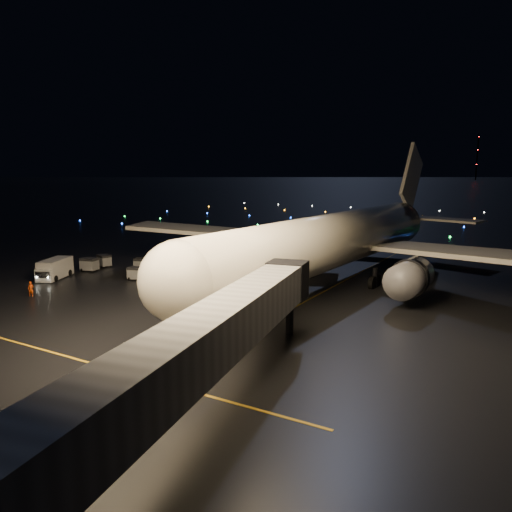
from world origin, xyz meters
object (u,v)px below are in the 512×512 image
object	(u,v)px
baggage_cart_1	(143,265)
service_truck	(55,269)
baggage_cart_3	(104,261)
baggage_cart_4	(90,264)
crew_c	(160,273)
pushback_tug	(145,353)
belt_loader	(190,287)
baggage_cart_2	(89,265)
airliner	(347,209)
baggage_cart_0	(136,273)
crew_a	(31,289)

from	to	relation	value
baggage_cart_1	service_truck	bearing A→B (deg)	-136.00
baggage_cart_1	baggage_cart_3	bearing A→B (deg)	172.40
baggage_cart_3	baggage_cart_4	world-z (taller)	baggage_cart_3
crew_c	pushback_tug	bearing A→B (deg)	0.09
crew_c	baggage_cart_4	size ratio (longest dim) A/B	0.79
belt_loader	baggage_cart_2	xyz separation A→B (m)	(-22.85, 6.12, -0.76)
airliner	baggage_cart_3	xyz separation A→B (m)	(-34.36, -9.40, -8.50)
baggage_cart_0	baggage_cart_1	size ratio (longest dim) A/B	0.95
airliner	service_truck	size ratio (longest dim) A/B	9.22
belt_loader	baggage_cart_4	world-z (taller)	belt_loader
crew_a	baggage_cart_4	xyz separation A→B (m)	(-6.18, 13.97, 0.03)
baggage_cart_1	baggage_cart_4	distance (m)	7.73
crew_c	baggage_cart_4	xyz separation A→B (m)	(-12.96, -0.22, 0.06)
belt_loader	baggage_cart_0	world-z (taller)	belt_loader
pushback_tug	belt_loader	distance (m)	17.94
pushback_tug	baggage_cart_2	xyz separation A→B (m)	(-31.06, 22.05, 0.01)
airliner	baggage_cart_1	distance (m)	29.90
pushback_tug	baggage_cart_1	xyz separation A→B (m)	(-24.75, 26.14, -0.03)
airliner	baggage_cart_1	bearing A→B (deg)	-158.69
airliner	baggage_cart_3	bearing A→B (deg)	-161.24
crew_c	baggage_cart_1	world-z (taller)	baggage_cart_1
crew_a	baggage_cart_2	world-z (taller)	baggage_cart_2
crew_a	baggage_cart_2	distance (m)	14.53
airliner	baggage_cart_1	world-z (taller)	airliner
airliner	baggage_cart_0	xyz separation A→B (m)	(-23.82, -13.69, -8.53)
service_truck	baggage_cart_2	xyz separation A→B (m)	(0.09, 5.62, -0.38)
baggage_cart_3	crew_c	bearing A→B (deg)	7.13
service_truck	baggage_cart_3	world-z (taller)	service_truck
belt_loader	airliner	bearing A→B (deg)	55.30
service_truck	crew_a	size ratio (longest dim) A/B	4.17
baggage_cart_1	baggage_cart_3	xyz separation A→B (m)	(-7.07, -0.61, -0.01)
baggage_cart_0	pushback_tug	bearing A→B (deg)	-62.85
pushback_tug	service_truck	xyz separation A→B (m)	(-31.16, 16.43, 0.39)
service_truck	baggage_cart_3	size ratio (longest dim) A/B	3.43
belt_loader	crew_c	xyz separation A→B (m)	(-10.46, 6.91, -0.88)
baggage_cart_3	crew_a	bearing A→B (deg)	-50.62
belt_loader	baggage_cart_3	world-z (taller)	belt_loader
baggage_cart_2	crew_a	bearing A→B (deg)	-80.33
pushback_tug	baggage_cart_2	distance (m)	38.09
service_truck	crew_a	xyz separation A→B (m)	(5.71, -7.78, -0.46)
baggage_cart_4	service_truck	bearing A→B (deg)	-82.78
service_truck	crew_c	distance (m)	14.05
baggage_cart_2	baggage_cart_0	bearing A→B (deg)	-17.84
pushback_tug	baggage_cart_3	xyz separation A→B (m)	(-31.82, 25.52, -0.04)
pushback_tug	crew_a	bearing A→B (deg)	136.30
pushback_tug	crew_a	world-z (taller)	pushback_tug
crew_a	baggage_cart_0	distance (m)	13.26
crew_c	baggage_cart_2	bearing A→B (deg)	-125.55
crew_c	baggage_cart_2	world-z (taller)	baggage_cart_2
baggage_cart_0	baggage_cart_3	xyz separation A→B (m)	(-10.55, 4.29, 0.04)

